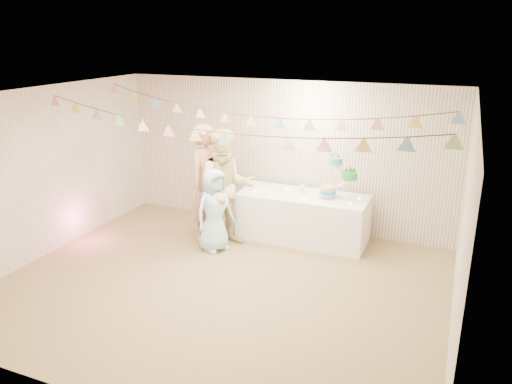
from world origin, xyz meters
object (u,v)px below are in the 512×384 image
at_px(table, 303,217).
at_px(cake_stand, 338,180).
at_px(person_child, 214,210).
at_px(person_adult_b, 226,189).
at_px(person_adult_a, 208,183).

bearing_deg(table, cake_stand, 5.19).
xyz_separation_m(table, person_child, (-1.17, -0.93, 0.28)).
height_order(cake_stand, person_adult_b, person_adult_b).
distance_m(cake_stand, person_adult_b, 1.79).
height_order(cake_stand, person_child, cake_stand).
xyz_separation_m(table, person_adult_b, (-1.09, -0.66, 0.56)).
bearing_deg(person_adult_b, table, -4.94).
height_order(table, person_adult_a, person_adult_a).
bearing_deg(table, person_child, -141.52).
relative_size(person_adult_a, person_adult_b, 1.02).
relative_size(table, cake_stand, 3.06).
relative_size(table, person_child, 1.58).
xyz_separation_m(table, person_adult_a, (-1.48, -0.56, 0.58)).
height_order(table, cake_stand, cake_stand).
relative_size(person_adult_b, person_child, 1.43).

